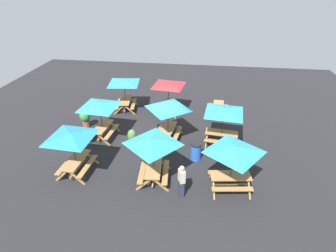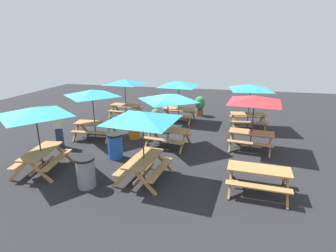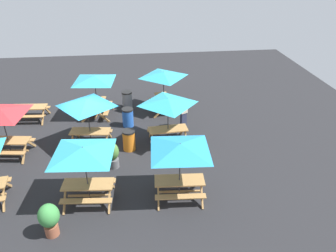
{
  "view_description": "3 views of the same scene",
  "coord_description": "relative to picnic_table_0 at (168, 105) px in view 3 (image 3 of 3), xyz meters",
  "views": [
    {
      "loc": [
        -12.95,
        -2.04,
        8.51
      ],
      "look_at": [
        0.04,
        -0.33,
        0.9
      ],
      "focal_mm": 28.0,
      "sensor_mm": 36.0,
      "label": 1
    },
    {
      "loc": [
        2.47,
        -10.75,
        4.27
      ],
      "look_at": [
        0.04,
        -0.33,
        0.9
      ],
      "focal_mm": 28.0,
      "sensor_mm": 36.0,
      "label": 2
    },
    {
      "loc": [
        -2.02,
        13.01,
        8.13
      ],
      "look_at": [
        -3.53,
        -0.13,
        0.9
      ],
      "focal_mm": 35.0,
      "sensor_mm": 36.0,
      "label": 3
    }
  ],
  "objects": [
    {
      "name": "picnic_table_6",
      "position": [
        3.49,
        -3.28,
        0.0
      ],
      "size": [
        2.81,
        2.81,
        2.34
      ],
      "rotation": [
        0.0,
        0.0,
        1.46
      ],
      "color": "#A87A44",
      "rests_on": "ground"
    },
    {
      "name": "picnic_table_2",
      "position": [
        3.57,
        -0.2,
        0.0
      ],
      "size": [
        2.24,
        2.24,
        2.34
      ],
      "rotation": [
        0.0,
        0.0,
        -0.13
      ],
      "color": "#A87A44",
      "rests_on": "ground"
    },
    {
      "name": "potted_plant_1",
      "position": [
        4.33,
        5.18,
        -1.3
      ],
      "size": [
        0.66,
        0.66,
        1.2
      ],
      "color": "#935138",
      "rests_on": "ground"
    },
    {
      "name": "picnic_table_0",
      "position": [
        0.0,
        0.0,
        0.0
      ],
      "size": [
        2.14,
        2.14,
        2.34
      ],
      "rotation": [
        0.0,
        0.0,
        0.07
      ],
      "color": "#A87A44",
      "rests_on": "ground"
    },
    {
      "name": "picnic_table_4",
      "position": [
        0.02,
        3.83,
        0.0
      ],
      "size": [
        2.82,
        2.82,
        2.34
      ],
      "rotation": [
        0.0,
        0.0,
        -0.07
      ],
      "color": "#A87A44",
      "rests_on": "ground"
    },
    {
      "name": "picnic_table_7",
      "position": [
        7.05,
        0.22,
        0.0
      ],
      "size": [
        2.8,
        2.8,
        2.34
      ],
      "rotation": [
        0.0,
        0.0,
        -0.13
      ],
      "color": "#A87A44",
      "rests_on": "ground"
    },
    {
      "name": "picnic_table_8",
      "position": [
        3.29,
        3.68,
        0.0
      ],
      "size": [
        2.82,
        2.82,
        2.34
      ],
      "rotation": [
        0.0,
        0.0,
        -0.09
      ],
      "color": "#A87A44",
      "rests_on": "ground"
    },
    {
      "name": "trash_bin_blue",
      "position": [
        1.85,
        -1.89,
        -1.49
      ],
      "size": [
        0.59,
        0.59,
        0.98
      ],
      "color": "blue",
      "rests_on": "ground"
    },
    {
      "name": "ground_plane",
      "position": [
        3.53,
        0.13,
        -1.99
      ],
      "size": [
        30.26,
        30.26,
        0.0
      ],
      "primitive_type": "plane",
      "color": "#232326",
      "rests_on": "ground"
    },
    {
      "name": "person_standing",
      "position": [
        -0.94,
        -1.38,
        -1.1
      ],
      "size": [
        0.42,
        0.35,
        1.67
      ],
      "rotation": [
        0.0,
        0.0,
        0.44
      ],
      "color": "#2D334C",
      "rests_on": "ground"
    },
    {
      "name": "trash_bin_gray",
      "position": [
        1.88,
        -4.13,
        -1.49
      ],
      "size": [
        0.59,
        0.59,
        0.98
      ],
      "color": "gray",
      "rests_on": "ground"
    },
    {
      "name": "picnic_table_5",
      "position": [
        7.03,
        -3.21,
        -1.43
      ],
      "size": [
        1.9,
        1.65,
        0.81
      ],
      "rotation": [
        0.0,
        0.0,
        -0.07
      ],
      "color": "#A87A44",
      "rests_on": "ground"
    },
    {
      "name": "potted_plant_0",
      "position": [
        2.48,
        1.67,
        -1.39
      ],
      "size": [
        0.5,
        0.5,
        1.14
      ],
      "color": "#59595B",
      "rests_on": "ground"
    },
    {
      "name": "picnic_table_3",
      "position": [
        -0.16,
        -3.5,
        0.0
      ],
      "size": [
        2.26,
        2.26,
        2.34
      ],
      "rotation": [
        0.0,
        0.0,
        1.71
      ],
      "color": "#A87A44",
      "rests_on": "ground"
    },
    {
      "name": "trash_bin_orange",
      "position": [
        1.82,
        0.37,
        -1.49
      ],
      "size": [
        0.59,
        0.59,
        0.98
      ],
      "color": "orange",
      "rests_on": "ground"
    }
  ]
}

